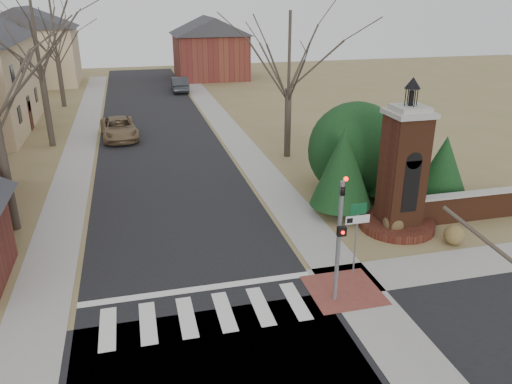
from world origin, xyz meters
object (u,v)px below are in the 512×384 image
object	(u,v)px
distant_car	(180,84)
traffic_signal_pole	(340,230)
pickup_truck	(119,128)
sign_post	(357,225)
brick_gate_monument	(402,181)

from	to	relation	value
distant_car	traffic_signal_pole	bearing A→B (deg)	93.08
traffic_signal_pole	distant_car	bearing A→B (deg)	91.31
pickup_truck	distant_car	xyz separation A→B (m)	(6.03, 16.97, 0.05)
sign_post	pickup_truck	xyz separation A→B (m)	(-8.22, 20.83, -1.24)
sign_post	pickup_truck	size ratio (longest dim) A/B	0.54
sign_post	pickup_truck	world-z (taller)	sign_post
pickup_truck	sign_post	bearing A→B (deg)	-73.28
brick_gate_monument	distant_car	xyz separation A→B (m)	(-5.60, 34.79, -1.41)
pickup_truck	distant_car	size ratio (longest dim) A/B	1.11
traffic_signal_pole	sign_post	bearing A→B (deg)	47.57
sign_post	pickup_truck	distance (m)	22.43
traffic_signal_pole	brick_gate_monument	xyz separation A→B (m)	(4.70, 4.42, -0.42)
traffic_signal_pole	sign_post	xyz separation A→B (m)	(1.29, 1.41, -0.64)
traffic_signal_pole	brick_gate_monument	world-z (taller)	brick_gate_monument
brick_gate_monument	pickup_truck	bearing A→B (deg)	123.13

